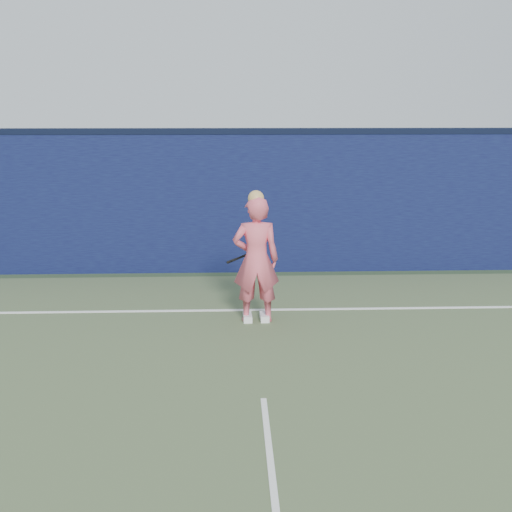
{
  "coord_description": "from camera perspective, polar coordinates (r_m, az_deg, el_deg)",
  "views": [
    {
      "loc": [
        -0.31,
        -5.13,
        2.94
      ],
      "look_at": [
        0.02,
        3.53,
        0.94
      ],
      "focal_mm": 45.0,
      "sensor_mm": 36.0,
      "label": 1
    }
  ],
  "objects": [
    {
      "name": "player",
      "position": [
        8.9,
        -0.0,
        -0.3
      ],
      "size": [
        0.66,
        0.45,
        1.86
      ],
      "rotation": [
        0.0,
        0.0,
        3.17
      ],
      "color": "#E3586A",
      "rests_on": "ground"
    },
    {
      "name": "ground",
      "position": [
        5.92,
        1.17,
        -16.83
      ],
      "size": [
        80.0,
        80.0,
        0.0
      ],
      "primitive_type": "plane",
      "color": "#2D4128",
      "rests_on": "ground"
    },
    {
      "name": "wall_cap",
      "position": [
        11.64,
        -0.64,
        11.04
      ],
      "size": [
        24.0,
        0.42,
        0.1
      ],
      "primitive_type": "cube",
      "color": "black",
      "rests_on": "backstop_wall"
    },
    {
      "name": "court_lines",
      "position": [
        5.63,
        1.37,
        -18.38
      ],
      "size": [
        11.0,
        12.04,
        0.01
      ],
      "color": "white",
      "rests_on": "court_surface"
    },
    {
      "name": "backstop_wall",
      "position": [
        11.75,
        -0.62,
        4.7
      ],
      "size": [
        24.0,
        0.4,
        2.5
      ],
      "primitive_type": "cube",
      "color": "#0C0E35",
      "rests_on": "ground"
    },
    {
      "name": "racket",
      "position": [
        9.39,
        -0.16,
        0.31
      ],
      "size": [
        0.59,
        0.29,
        0.33
      ],
      "rotation": [
        0.0,
        0.0,
        0.31
      ],
      "color": "black",
      "rests_on": "ground"
    }
  ]
}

